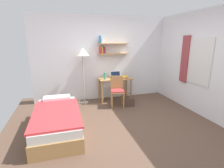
% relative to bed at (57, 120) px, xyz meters
% --- Properties ---
extents(ground_plane, '(5.28, 5.28, 0.00)m').
position_rel_bed_xyz_m(ground_plane, '(1.49, -0.17, -0.24)').
color(ground_plane, brown).
extents(wall_back, '(4.40, 0.27, 2.60)m').
position_rel_bed_xyz_m(wall_back, '(1.49, 1.85, 1.07)').
color(wall_back, white).
rests_on(wall_back, ground_plane).
extents(wall_right, '(0.10, 4.40, 2.60)m').
position_rel_bed_xyz_m(wall_right, '(3.51, -0.15, 1.06)').
color(wall_right, white).
rests_on(wall_right, ground_plane).
extents(bed, '(0.90, 1.84, 0.54)m').
position_rel_bed_xyz_m(bed, '(0.00, 0.00, 0.00)').
color(bed, '#B2844C').
rests_on(bed, ground_plane).
extents(desk, '(1.02, 0.51, 0.71)m').
position_rel_bed_xyz_m(desk, '(1.73, 1.53, 0.33)').
color(desk, '#B2844C').
rests_on(desk, ground_plane).
extents(desk_chair, '(0.47, 0.48, 0.86)m').
position_rel_bed_xyz_m(desk_chair, '(1.65, 1.05, 0.24)').
color(desk_chair, '#B2844C').
rests_on(desk_chair, ground_plane).
extents(standing_lamp, '(0.40, 0.40, 1.66)m').
position_rel_bed_xyz_m(standing_lamp, '(0.76, 1.53, 1.22)').
color(standing_lamp, '#B2A893').
rests_on(standing_lamp, ground_plane).
extents(laptop, '(0.33, 0.21, 0.20)m').
position_rel_bed_xyz_m(laptop, '(1.77, 1.58, 0.53)').
color(laptop, '#B7BABF').
rests_on(laptop, desk).
extents(water_bottle, '(0.07, 0.07, 0.21)m').
position_rel_bed_xyz_m(water_bottle, '(1.40, 1.47, 0.58)').
color(water_bottle, '#42A87F').
rests_on(water_bottle, desk).
extents(book_stack, '(0.19, 0.24, 0.05)m').
position_rel_bed_xyz_m(book_stack, '(2.05, 1.51, 0.50)').
color(book_stack, '#D13D38').
rests_on(book_stack, desk).
extents(handbag, '(0.30, 0.13, 0.40)m').
position_rel_bed_xyz_m(handbag, '(1.96, 0.88, -0.11)').
color(handbag, '#4C382D').
rests_on(handbag, ground_plane).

